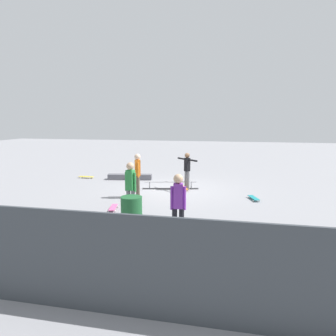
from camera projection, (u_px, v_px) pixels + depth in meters
ground_plane at (174, 189)px, 13.99m from camera, size 60.00×60.00×0.00m
grind_rail at (170, 186)px, 14.06m from camera, size 2.44×0.77×0.34m
skate_ledge at (130, 177)px, 16.20m from camera, size 2.24×0.77×0.27m
skater_main at (187, 168)px, 13.81m from camera, size 1.00×0.93×1.60m
skateboard_main at (184, 188)px, 13.90m from camera, size 0.50×0.81×0.09m
bystander_purple_shirt at (178, 204)px, 7.88m from camera, size 0.39×0.24×1.73m
bystander_orange_shirt at (138, 173)px, 12.41m from camera, size 0.28×0.38×1.71m
bystander_green_shirt at (131, 187)px, 9.86m from camera, size 0.40×0.25×1.74m
loose_skateboard_teal at (254, 198)px, 12.17m from camera, size 0.44×0.82×0.09m
loose_skateboard_yellow at (86, 177)px, 16.57m from camera, size 0.81×0.28×0.09m
loose_skateboard_pink at (113, 207)px, 10.86m from camera, size 0.38×0.82×0.09m
trash_bin at (132, 214)px, 8.77m from camera, size 0.58×0.58×0.96m
back_fence at (65, 260)px, 5.12m from camera, size 24.00×0.06×1.65m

